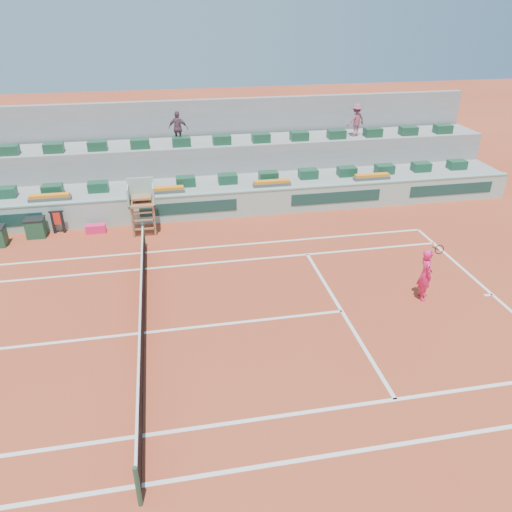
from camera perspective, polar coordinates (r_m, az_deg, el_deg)
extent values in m
plane|color=#A0381F|center=(15.91, -12.72, -8.58)|extent=(90.00, 90.00, 0.00)
cube|color=gray|center=(25.16, -12.62, 6.95)|extent=(36.00, 4.00, 1.20)
cube|color=gray|center=(26.45, -12.75, 9.57)|extent=(36.00, 2.40, 2.60)
cube|color=gray|center=(27.74, -12.91, 12.33)|extent=(36.00, 0.40, 4.40)
cube|color=#FD2165|center=(22.87, -17.84, 3.00)|extent=(0.84, 0.37, 0.37)
imported|color=#684552|center=(25.49, -8.89, 14.22)|extent=(1.04, 0.66, 1.65)
imported|color=#93495A|center=(27.45, 11.35, 15.00)|extent=(1.23, 0.98, 1.67)
cube|color=white|center=(19.20, 25.39, -4.00)|extent=(0.12, 10.97, 0.01)
cube|color=white|center=(11.90, -13.00, -24.20)|extent=(23.77, 0.12, 0.01)
cube|color=white|center=(20.61, -12.57, 0.38)|extent=(23.77, 0.12, 0.01)
cube|color=white|center=(12.80, -12.91, -19.40)|extent=(23.77, 0.12, 0.01)
cube|color=white|center=(19.40, -12.60, -1.45)|extent=(23.77, 0.12, 0.01)
cube|color=white|center=(16.74, 9.77, -6.23)|extent=(0.12, 8.23, 0.01)
cube|color=white|center=(15.91, -12.72, -8.57)|extent=(12.80, 0.12, 0.01)
cube|color=white|center=(19.12, 25.02, -4.06)|extent=(0.30, 0.12, 0.01)
cube|color=black|center=(15.65, -12.89, -7.22)|extent=(0.03, 11.87, 0.92)
cube|color=silver|center=(15.38, -13.09, -5.71)|extent=(0.06, 11.87, 0.07)
cylinder|color=#1F4933|center=(11.19, -13.36, -24.26)|extent=(0.10, 0.10, 1.10)
cylinder|color=#1F4933|center=(20.78, -12.72, 2.27)|extent=(0.10, 0.10, 1.10)
cube|color=#96BDAE|center=(23.11, -12.67, 5.07)|extent=(36.00, 0.30, 1.20)
cube|color=#7AA492|center=(22.88, -12.83, 6.52)|extent=(36.00, 0.34, 0.06)
cube|color=#163D35|center=(22.94, -7.68, 5.47)|extent=(4.40, 0.02, 0.56)
cube|color=#163D35|center=(24.25, 9.13, 6.61)|extent=(4.40, 0.02, 0.56)
cube|color=#163D35|center=(26.82, 21.42, 7.10)|extent=(4.40, 0.02, 0.56)
cube|color=brown|center=(21.77, -13.90, 3.70)|extent=(0.08, 0.08, 1.35)
cube|color=brown|center=(21.73, -11.54, 3.92)|extent=(0.08, 0.08, 1.35)
cube|color=brown|center=(22.41, -13.85, 4.42)|extent=(0.08, 0.08, 1.35)
cube|color=brown|center=(22.37, -11.55, 4.62)|extent=(0.08, 0.08, 1.35)
cube|color=brown|center=(21.80, -12.91, 5.89)|extent=(1.10, 0.90, 0.08)
cube|color=#96BDAE|center=(21.98, -13.03, 7.48)|extent=(1.10, 0.08, 1.00)
cube|color=#96BDAE|center=(21.70, -14.38, 6.64)|extent=(0.06, 0.90, 0.80)
cube|color=#96BDAE|center=(21.65, -11.63, 6.90)|extent=(0.06, 0.90, 0.80)
cube|color=brown|center=(21.81, -12.97, 6.57)|extent=(0.80, 0.60, 0.08)
cube|color=brown|center=(21.87, -12.63, 3.03)|extent=(0.90, 0.08, 0.06)
cube|color=brown|center=(21.71, -12.74, 3.99)|extent=(0.90, 0.08, 0.06)
cube|color=brown|center=(21.58, -12.84, 4.84)|extent=(0.90, 0.08, 0.06)
cube|color=#17472D|center=(25.04, -26.72, 6.51)|extent=(0.90, 0.60, 0.44)
cube|color=#17472D|center=(24.55, -22.24, 7.05)|extent=(0.90, 0.60, 0.44)
cube|color=#17472D|center=(24.21, -17.59, 7.56)|extent=(0.90, 0.60, 0.44)
cube|color=#17472D|center=(24.04, -12.84, 8.04)|extent=(0.90, 0.60, 0.44)
cube|color=#17472D|center=(24.03, -8.04, 8.46)|extent=(0.90, 0.60, 0.44)
cube|color=#17472D|center=(24.19, -3.26, 8.82)|extent=(0.90, 0.60, 0.44)
cube|color=#17472D|center=(24.52, 1.43, 9.11)|extent=(0.90, 0.60, 0.44)
cube|color=#17472D|center=(24.99, 5.98, 9.34)|extent=(0.90, 0.60, 0.44)
cube|color=#17472D|center=(25.62, 10.34, 9.50)|extent=(0.90, 0.60, 0.44)
cube|color=#17472D|center=(26.38, 14.47, 9.60)|extent=(0.90, 0.60, 0.44)
cube|color=#17472D|center=(27.27, 18.35, 9.66)|extent=(0.90, 0.60, 0.44)
cube|color=#17472D|center=(28.27, 21.97, 9.67)|extent=(0.90, 0.60, 0.44)
cube|color=#17472D|center=(26.40, -26.42, 10.80)|extent=(0.90, 0.60, 0.44)
cube|color=#17472D|center=(25.93, -22.12, 11.39)|extent=(0.90, 0.60, 0.44)
cube|color=#17472D|center=(25.62, -17.67, 11.93)|extent=(0.90, 0.60, 0.44)
cube|color=#17472D|center=(25.45, -13.12, 12.41)|extent=(0.90, 0.60, 0.44)
cube|color=#17472D|center=(25.45, -8.53, 12.81)|extent=(0.90, 0.60, 0.44)
cube|color=#17472D|center=(25.60, -3.94, 13.13)|extent=(0.90, 0.60, 0.44)
cube|color=#17472D|center=(25.90, 0.57, 13.37)|extent=(0.90, 0.60, 0.44)
cube|color=#17472D|center=(26.36, 4.96, 13.52)|extent=(0.90, 0.60, 0.44)
cube|color=#17472D|center=(26.95, 9.18, 13.60)|extent=(0.90, 0.60, 0.44)
cube|color=#17472D|center=(27.68, 13.21, 13.60)|extent=(0.90, 0.60, 0.44)
cube|color=#17472D|center=(28.53, 17.00, 13.55)|extent=(0.90, 0.60, 0.44)
cube|color=#17472D|center=(29.49, 20.57, 13.44)|extent=(0.90, 0.60, 0.44)
cube|color=#525252|center=(23.86, -22.48, 6.08)|extent=(1.80, 0.36, 0.16)
cube|color=orange|center=(23.81, -22.54, 6.39)|extent=(1.70, 0.32, 0.12)
cube|color=#525252|center=(23.31, -10.36, 7.29)|extent=(1.80, 0.36, 0.16)
cube|color=orange|center=(23.26, -10.39, 7.61)|extent=(1.70, 0.32, 0.12)
cube|color=#525252|center=(23.82, 1.83, 8.18)|extent=(1.80, 0.36, 0.16)
cube|color=orange|center=(23.78, 1.84, 8.50)|extent=(1.70, 0.32, 0.12)
cube|color=#525252|center=(25.33, 13.08, 8.68)|extent=(1.80, 0.36, 0.16)
cube|color=orange|center=(25.29, 13.11, 8.98)|extent=(1.70, 0.32, 0.12)
cube|color=#17452B|center=(23.30, -23.85, 2.95)|extent=(0.76, 0.65, 0.80)
cube|color=black|center=(23.15, -24.04, 3.89)|extent=(0.80, 0.69, 0.04)
cube|color=black|center=(23.30, -22.18, 3.55)|extent=(0.10, 0.10, 1.00)
cube|color=black|center=(23.22, -21.22, 3.65)|extent=(0.10, 0.10, 1.00)
cube|color=black|center=(23.08, -21.92, 4.73)|extent=(0.61, 0.08, 0.06)
cube|color=red|center=(23.17, -21.79, 4.03)|extent=(0.45, 0.04, 0.56)
imported|color=#FD2165|center=(17.66, 18.79, -1.99)|extent=(0.54, 0.73, 1.85)
cylinder|color=black|center=(16.93, 19.82, 0.83)|extent=(0.03, 0.35, 0.09)
torus|color=black|center=(16.73, 20.22, 0.71)|extent=(0.31, 0.08, 0.31)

